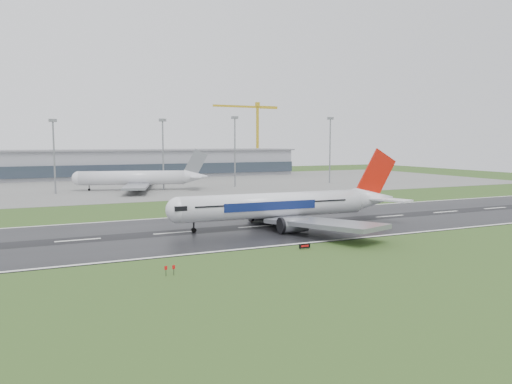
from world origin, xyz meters
name	(u,v)px	position (x,y,z in m)	size (l,w,h in m)	color
ground	(174,233)	(0.00, 0.00, 0.00)	(520.00, 520.00, 0.00)	#2B491A
runway	(174,233)	(0.00, 0.00, 0.05)	(400.00, 45.00, 0.10)	black
apron	(101,187)	(0.00, 125.00, 0.04)	(400.00, 130.00, 0.08)	slate
terminal	(86,165)	(0.00, 185.00, 7.50)	(240.00, 36.00, 15.00)	gray
main_airliner	(290,189)	(27.76, -2.50, 8.87)	(59.43, 56.60, 17.55)	white
parked_airliner	(138,170)	(12.54, 102.32, 8.35)	(56.46, 52.56, 16.55)	silver
tower_crane	(257,137)	(111.91, 200.00, 23.18)	(47.14, 2.57, 46.35)	gold
runway_sign	(305,246)	(18.28, -26.17, 0.52)	(2.30, 0.26, 1.04)	black
floodmast_2	(54,158)	(-19.85, 100.00, 13.85)	(0.64, 0.64, 27.69)	gray
floodmast_3	(163,156)	(22.61, 100.00, 14.29)	(0.64, 0.64, 28.59)	gray
floodmast_4	(235,153)	(55.09, 100.00, 15.13)	(0.64, 0.64, 30.27)	gray
floodmast_5	(330,152)	(105.07, 100.00, 15.46)	(0.64, 0.64, 30.91)	gray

